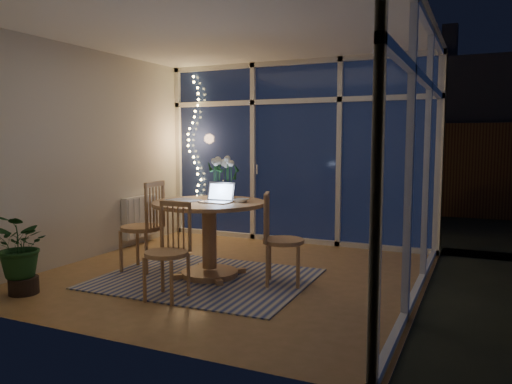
# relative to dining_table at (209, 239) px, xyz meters

# --- Properties ---
(floor) EXTENTS (4.00, 4.00, 0.00)m
(floor) POSITION_rel_dining_table_xyz_m (0.18, 0.19, -0.41)
(floor) COLOR olive
(floor) RESTS_ON ground
(ceiling) EXTENTS (4.00, 4.00, 0.00)m
(ceiling) POSITION_rel_dining_table_xyz_m (0.18, 0.19, 2.19)
(ceiling) COLOR white
(ceiling) RESTS_ON wall_back
(wall_back) EXTENTS (4.00, 0.04, 2.60)m
(wall_back) POSITION_rel_dining_table_xyz_m (0.18, 2.19, 0.89)
(wall_back) COLOR beige
(wall_back) RESTS_ON floor
(wall_front) EXTENTS (4.00, 0.04, 2.60)m
(wall_front) POSITION_rel_dining_table_xyz_m (0.18, -1.81, 0.89)
(wall_front) COLOR beige
(wall_front) RESTS_ON floor
(wall_left) EXTENTS (0.04, 4.00, 2.60)m
(wall_left) POSITION_rel_dining_table_xyz_m (-1.82, 0.19, 0.89)
(wall_left) COLOR beige
(wall_left) RESTS_ON floor
(wall_right) EXTENTS (0.04, 4.00, 2.60)m
(wall_right) POSITION_rel_dining_table_xyz_m (2.18, 0.19, 0.89)
(wall_right) COLOR beige
(wall_right) RESTS_ON floor
(window_wall_back) EXTENTS (4.00, 0.10, 2.60)m
(window_wall_back) POSITION_rel_dining_table_xyz_m (0.18, 2.15, 0.89)
(window_wall_back) COLOR silver
(window_wall_back) RESTS_ON floor
(window_wall_right) EXTENTS (0.10, 4.00, 2.60)m
(window_wall_right) POSITION_rel_dining_table_xyz_m (2.14, 0.19, 0.89)
(window_wall_right) COLOR silver
(window_wall_right) RESTS_ON floor
(radiator) EXTENTS (0.10, 0.70, 0.58)m
(radiator) POSITION_rel_dining_table_xyz_m (-1.76, 1.09, -0.01)
(radiator) COLOR silver
(radiator) RESTS_ON wall_left
(fairy_lights) EXTENTS (0.24, 0.10, 1.85)m
(fairy_lights) POSITION_rel_dining_table_xyz_m (-1.47, 2.07, 1.11)
(fairy_lights) COLOR #F8CF63
(fairy_lights) RESTS_ON window_wall_back
(garden_patio) EXTENTS (12.00, 6.00, 0.10)m
(garden_patio) POSITION_rel_dining_table_xyz_m (0.68, 5.19, -0.47)
(garden_patio) COLOR black
(garden_patio) RESTS_ON ground
(garden_fence) EXTENTS (11.00, 0.08, 1.80)m
(garden_fence) POSITION_rel_dining_table_xyz_m (0.18, 5.69, 0.49)
(garden_fence) COLOR #341D13
(garden_fence) RESTS_ON ground
(neighbour_roof) EXTENTS (7.00, 3.00, 2.20)m
(neighbour_roof) POSITION_rel_dining_table_xyz_m (0.48, 8.69, 1.79)
(neighbour_roof) COLOR #34363E
(neighbour_roof) RESTS_ON ground
(garden_shrubs) EXTENTS (0.90, 0.90, 0.90)m
(garden_shrubs) POSITION_rel_dining_table_xyz_m (-0.62, 3.59, 0.04)
(garden_shrubs) COLOR black
(garden_shrubs) RESTS_ON ground
(rug) EXTENTS (2.21, 1.79, 0.01)m
(rug) POSITION_rel_dining_table_xyz_m (0.00, -0.10, -0.41)
(rug) COLOR beige
(rug) RESTS_ON floor
(dining_table) EXTENTS (1.23, 1.23, 0.82)m
(dining_table) POSITION_rel_dining_table_xyz_m (0.00, 0.00, 0.00)
(dining_table) COLOR #A67D4B
(dining_table) RESTS_ON floor
(chair_left) EXTENTS (0.52, 0.52, 1.04)m
(chair_left) POSITION_rel_dining_table_xyz_m (-0.83, -0.09, 0.11)
(chair_left) COLOR #A67D4B
(chair_left) RESTS_ON floor
(chair_right) EXTENTS (0.57, 0.57, 0.96)m
(chair_right) POSITION_rel_dining_table_xyz_m (0.83, 0.06, 0.07)
(chair_right) COLOR #A67D4B
(chair_right) RESTS_ON floor
(chair_front) EXTENTS (0.44, 0.44, 0.92)m
(chair_front) POSITION_rel_dining_table_xyz_m (0.02, -0.83, 0.05)
(chair_front) COLOR #A67D4B
(chair_front) RESTS_ON floor
(laptop) EXTENTS (0.31, 0.27, 0.23)m
(laptop) POSITION_rel_dining_table_xyz_m (0.12, -0.06, 0.53)
(laptop) COLOR silver
(laptop) RESTS_ON dining_table
(flower_vase) EXTENTS (0.21, 0.21, 0.21)m
(flower_vase) POSITION_rel_dining_table_xyz_m (0.06, 0.22, 0.52)
(flower_vase) COLOR silver
(flower_vase) RESTS_ON dining_table
(bowl) EXTENTS (0.16, 0.16, 0.04)m
(bowl) POSITION_rel_dining_table_xyz_m (0.34, 0.07, 0.43)
(bowl) COLOR silver
(bowl) RESTS_ON dining_table
(newspapers) EXTENTS (0.41, 0.36, 0.01)m
(newspapers) POSITION_rel_dining_table_xyz_m (-0.28, -0.01, 0.42)
(newspapers) COLOR silver
(newspapers) RESTS_ON dining_table
(phone) EXTENTS (0.10, 0.05, 0.01)m
(phone) POSITION_rel_dining_table_xyz_m (-0.04, -0.06, 0.42)
(phone) COLOR black
(phone) RESTS_ON dining_table
(potted_plant) EXTENTS (0.57, 0.50, 0.76)m
(potted_plant) POSITION_rel_dining_table_xyz_m (-1.33, -1.27, -0.03)
(potted_plant) COLOR #17411D
(potted_plant) RESTS_ON floor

